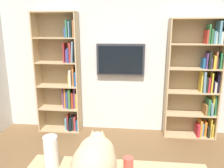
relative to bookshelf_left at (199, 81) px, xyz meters
name	(u,v)px	position (x,y,z in m)	size (l,w,h in m)	color
wall_back	(124,57)	(1.27, -0.17, 0.36)	(4.52, 0.06, 2.70)	silver
bookshelf_left	(199,81)	(0.00, 0.00, 0.00)	(0.86, 0.28, 2.00)	tan
bookshelf_right	(63,76)	(2.33, 0.00, 0.03)	(0.75, 0.28, 2.11)	tan
wall_mounted_tv	(120,60)	(1.33, -0.09, 0.32)	(0.83, 0.07, 0.54)	#333338
cat	(95,161)	(1.35, 2.33, -0.09)	(0.32, 0.60, 0.35)	#D1B284
paper_towel_roll	(51,152)	(1.73, 2.19, -0.13)	(0.11, 0.11, 0.27)	white
coffee_mug	(128,163)	(1.12, 2.14, -0.22)	(0.08, 0.08, 0.10)	#D84C3F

